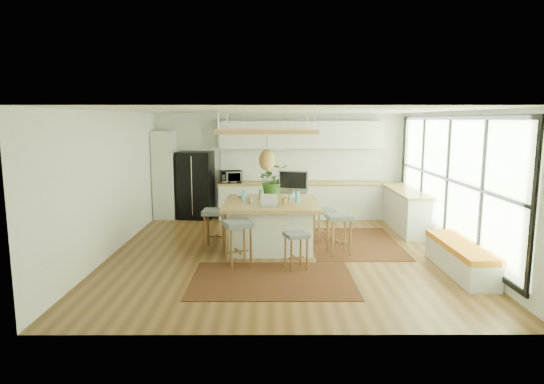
{
  "coord_description": "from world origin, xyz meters",
  "views": [
    {
      "loc": [
        -0.23,
        -8.71,
        2.55
      ],
      "look_at": [
        -0.2,
        0.5,
        1.1
      ],
      "focal_mm": 30.68,
      "sensor_mm": 36.0,
      "label": 1
    }
  ],
  "objects_px": {
    "microwave": "(231,175)",
    "island_plant": "(273,184)",
    "island": "(271,225)",
    "stool_near_left": "(238,245)",
    "stool_right_front": "(339,236)",
    "fridge": "(196,183)",
    "laptop": "(269,200)",
    "stool_near_right": "(296,249)",
    "stool_right_back": "(324,225)",
    "stool_left_side": "(215,231)",
    "monitor": "(293,186)"
  },
  "relations": [
    {
      "from": "stool_near_right",
      "to": "stool_right_back",
      "type": "bearing_deg",
      "value": 69.23
    },
    {
      "from": "island_plant",
      "to": "stool_right_back",
      "type": "bearing_deg",
      "value": -8.14
    },
    {
      "from": "fridge",
      "to": "stool_right_front",
      "type": "distance_m",
      "value": 4.65
    },
    {
      "from": "stool_right_front",
      "to": "island_plant",
      "type": "xyz_separation_m",
      "value": [
        -1.25,
        1.05,
        0.84
      ]
    },
    {
      "from": "fridge",
      "to": "island_plant",
      "type": "distance_m",
      "value": 3.01
    },
    {
      "from": "stool_near_left",
      "to": "island_plant",
      "type": "relative_size",
      "value": 1.13
    },
    {
      "from": "island",
      "to": "monitor",
      "type": "relative_size",
      "value": 2.95
    },
    {
      "from": "stool_left_side",
      "to": "stool_near_right",
      "type": "bearing_deg",
      "value": -39.93
    },
    {
      "from": "stool_right_back",
      "to": "island_plant",
      "type": "xyz_separation_m",
      "value": [
        -1.07,
        0.15,
        0.84
      ]
    },
    {
      "from": "island",
      "to": "microwave",
      "type": "bearing_deg",
      "value": 109.87
    },
    {
      "from": "stool_right_front",
      "to": "laptop",
      "type": "bearing_deg",
      "value": -178.26
    },
    {
      "from": "fridge",
      "to": "stool_left_side",
      "type": "xyz_separation_m",
      "value": [
        0.84,
        -2.9,
        -0.57
      ]
    },
    {
      "from": "island",
      "to": "island_plant",
      "type": "height_order",
      "value": "island_plant"
    },
    {
      "from": "stool_right_front",
      "to": "microwave",
      "type": "distance_m",
      "value": 4.14
    },
    {
      "from": "stool_left_side",
      "to": "microwave",
      "type": "bearing_deg",
      "value": 88.54
    },
    {
      "from": "island",
      "to": "stool_right_back",
      "type": "xyz_separation_m",
      "value": [
        1.1,
        0.4,
        -0.11
      ]
    },
    {
      "from": "monitor",
      "to": "microwave",
      "type": "bearing_deg",
      "value": 139.07
    },
    {
      "from": "fridge",
      "to": "stool_near_left",
      "type": "distance_m",
      "value": 4.21
    },
    {
      "from": "laptop",
      "to": "monitor",
      "type": "distance_m",
      "value": 1.06
    },
    {
      "from": "stool_near_left",
      "to": "stool_left_side",
      "type": "height_order",
      "value": "stool_left_side"
    },
    {
      "from": "stool_near_right",
      "to": "stool_left_side",
      "type": "bearing_deg",
      "value": 140.07
    },
    {
      "from": "stool_left_side",
      "to": "laptop",
      "type": "height_order",
      "value": "laptop"
    },
    {
      "from": "stool_near_left",
      "to": "stool_right_front",
      "type": "bearing_deg",
      "value": 19.01
    },
    {
      "from": "stool_left_side",
      "to": "laptop",
      "type": "xyz_separation_m",
      "value": [
        1.07,
        -0.45,
        0.7
      ]
    },
    {
      "from": "monitor",
      "to": "stool_near_left",
      "type": "bearing_deg",
      "value": -106.26
    },
    {
      "from": "stool_near_right",
      "to": "stool_left_side",
      "type": "relative_size",
      "value": 0.81
    },
    {
      "from": "stool_left_side",
      "to": "island",
      "type": "bearing_deg",
      "value": 4.64
    },
    {
      "from": "microwave",
      "to": "island",
      "type": "bearing_deg",
      "value": -82.78
    },
    {
      "from": "stool_left_side",
      "to": "island_plant",
      "type": "distance_m",
      "value": 1.56
    },
    {
      "from": "fridge",
      "to": "monitor",
      "type": "height_order",
      "value": "fridge"
    },
    {
      "from": "laptop",
      "to": "stool_near_right",
      "type": "bearing_deg",
      "value": -66.57
    },
    {
      "from": "fridge",
      "to": "stool_left_side",
      "type": "distance_m",
      "value": 3.07
    },
    {
      "from": "monitor",
      "to": "microwave",
      "type": "distance_m",
      "value": 2.87
    },
    {
      "from": "stool_right_back",
      "to": "island",
      "type": "bearing_deg",
      "value": -159.99
    },
    {
      "from": "fridge",
      "to": "stool_right_back",
      "type": "relative_size",
      "value": 2.47
    },
    {
      "from": "stool_near_left",
      "to": "stool_near_right",
      "type": "xyz_separation_m",
      "value": [
        1.01,
        -0.23,
        0.0
      ]
    },
    {
      "from": "fridge",
      "to": "stool_near_right",
      "type": "distance_m",
      "value": 4.84
    },
    {
      "from": "island",
      "to": "stool_near_right",
      "type": "distance_m",
      "value": 1.44
    },
    {
      "from": "stool_near_left",
      "to": "island",
      "type": "bearing_deg",
      "value": 63.07
    },
    {
      "from": "stool_near_left",
      "to": "microwave",
      "type": "distance_m",
      "value": 4.09
    },
    {
      "from": "stool_right_front",
      "to": "monitor",
      "type": "xyz_separation_m",
      "value": [
        -0.82,
        0.89,
        0.83
      ]
    },
    {
      "from": "stool_near_right",
      "to": "stool_left_side",
      "type": "distance_m",
      "value": 2.0
    },
    {
      "from": "microwave",
      "to": "island_plant",
      "type": "height_order",
      "value": "island_plant"
    },
    {
      "from": "stool_near_right",
      "to": "monitor",
      "type": "distance_m",
      "value": 1.95
    },
    {
      "from": "stool_near_right",
      "to": "stool_right_back",
      "type": "distance_m",
      "value": 1.9
    },
    {
      "from": "fridge",
      "to": "stool_left_side",
      "type": "bearing_deg",
      "value": -67.16
    },
    {
      "from": "island_plant",
      "to": "island",
      "type": "bearing_deg",
      "value": -93.35
    },
    {
      "from": "monitor",
      "to": "island_plant",
      "type": "distance_m",
      "value": 0.46
    },
    {
      "from": "stool_near_right",
      "to": "microwave",
      "type": "xyz_separation_m",
      "value": [
        -1.46,
        4.22,
        0.76
      ]
    },
    {
      "from": "stool_near_left",
      "to": "laptop",
      "type": "relative_size",
      "value": 2.27
    }
  ]
}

